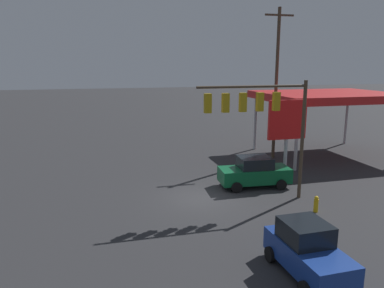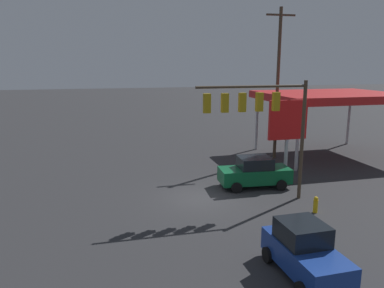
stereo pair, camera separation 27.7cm
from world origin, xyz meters
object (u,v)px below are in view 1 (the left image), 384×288
object	(u,v)px
utility_pole	(276,81)
sedan_waiting	(254,172)
price_sign	(287,123)
hatchback_crossing	(307,250)
traffic_signal_assembly	(260,111)
fire_hydrant	(316,204)

from	to	relation	value
utility_pole	sedan_waiting	distance (m)	9.63
utility_pole	price_sign	xyz separation A→B (m)	(2.07, 5.75, -2.38)
price_sign	hatchback_crossing	size ratio (longest dim) A/B	1.40
traffic_signal_assembly	hatchback_crossing	size ratio (longest dim) A/B	1.77
traffic_signal_assembly	fire_hydrant	xyz separation A→B (m)	(-2.39, 2.19, -4.72)
traffic_signal_assembly	price_sign	distance (m)	5.00
hatchback_crossing	sedan_waiting	bearing A→B (deg)	165.76
hatchback_crossing	fire_hydrant	distance (m)	6.37
utility_pole	hatchback_crossing	xyz separation A→B (m)	(6.91, 16.40, -5.30)
hatchback_crossing	traffic_signal_assembly	bearing A→B (deg)	168.59
fire_hydrant	hatchback_crossing	bearing A→B (deg)	54.16
sedan_waiting	fire_hydrant	size ratio (longest dim) A/B	5.14
utility_pole	fire_hydrant	distance (m)	13.06
traffic_signal_assembly	price_sign	xyz separation A→B (m)	(-3.52, -3.30, -1.30)
traffic_signal_assembly	price_sign	bearing A→B (deg)	-136.81
traffic_signal_assembly	fire_hydrant	world-z (taller)	traffic_signal_assembly
utility_pole	fire_hydrant	world-z (taller)	utility_pole
price_sign	sedan_waiting	size ratio (longest dim) A/B	1.18
fire_hydrant	price_sign	bearing A→B (deg)	-101.62
price_sign	sedan_waiting	xyz separation A→B (m)	(2.56, 0.83, -2.91)
utility_pole	hatchback_crossing	bearing A→B (deg)	67.14
hatchback_crossing	fire_hydrant	world-z (taller)	hatchback_crossing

